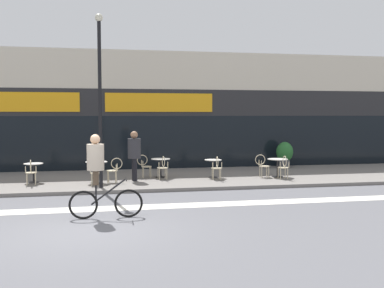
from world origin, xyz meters
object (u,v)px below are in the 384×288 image
object	(u,v)px
cafe_chair_3_near	(217,166)
pedestrian_near_end	(134,151)
cafe_chair_4_side	(262,164)
cafe_chair_2_near	(163,166)
cafe_chair_0_near	(31,171)
bistro_table_0	(34,169)
bistro_table_4	(278,164)
cafe_chair_1_side	(114,168)
cyclist_0	(99,172)
cafe_chair_1_near	(96,171)
cafe_chair_4_near	(284,166)
bistro_table_3	(213,165)
bistro_table_1	(96,168)
lamp_post	(100,89)
cafe_chair_2_side	(145,165)
planter_pot	(285,154)
bistro_table_2	(161,164)

from	to	relation	value
cafe_chair_3_near	pedestrian_near_end	bearing A→B (deg)	88.64
cafe_chair_4_side	pedestrian_near_end	size ratio (longest dim) A/B	0.49
cafe_chair_2_near	cafe_chair_4_side	bearing A→B (deg)	-97.76
cafe_chair_2_near	cafe_chair_0_near	bearing A→B (deg)	90.05
bistro_table_0	cafe_chair_4_side	bearing A→B (deg)	-1.94
bistro_table_0	bistro_table_4	distance (m)	9.25
cafe_chair_1_side	cyclist_0	bearing A→B (deg)	91.55
cafe_chair_1_near	cafe_chair_1_side	world-z (taller)	same
pedestrian_near_end	cafe_chair_4_near	bearing A→B (deg)	-11.52
bistro_table_0	cafe_chair_0_near	world-z (taller)	cafe_chair_0_near
bistro_table_4	cafe_chair_4_near	distance (m)	0.63
bistro_table_0	bistro_table_3	xyz separation A→B (m)	(6.69, -0.00, 0.00)
bistro_table_1	lamp_post	distance (m)	2.94
cafe_chair_2_side	cafe_chair_3_near	xyz separation A→B (m)	(2.62, -1.10, 0.00)
bistro_table_3	pedestrian_near_end	bearing A→B (deg)	-174.78
cafe_chair_4_side	planter_pot	bearing A→B (deg)	57.05
cafe_chair_4_near	pedestrian_near_end	xyz separation A→B (m)	(-5.62, 0.64, 0.58)
cyclist_0	bistro_table_2	bearing A→B (deg)	70.26
bistro_table_2	cafe_chair_0_near	bearing A→B (deg)	-166.79
bistro_table_3	planter_pot	world-z (taller)	planter_pot
bistro_table_4	cafe_chair_1_near	xyz separation A→B (m)	(-7.01, -0.89, -0.00)
cafe_chair_0_near	pedestrian_near_end	bearing A→B (deg)	-90.60
cafe_chair_4_side	cafe_chair_0_near	bearing A→B (deg)	-173.84
cafe_chair_4_near	cyclist_0	size ratio (longest dim) A/B	0.43
bistro_table_4	cyclist_0	distance (m)	8.72
cafe_chair_2_near	cafe_chair_4_side	xyz separation A→B (m)	(3.92, -0.14, 0.00)
cafe_chair_2_side	cafe_chair_3_near	world-z (taller)	same
cafe_chair_0_near	cyclist_0	xyz separation A→B (m)	(2.39, -5.05, 0.55)
bistro_table_1	cyclist_0	bearing A→B (deg)	-88.29
bistro_table_0	cafe_chair_1_side	world-z (taller)	cafe_chair_1_side
pedestrian_near_end	cafe_chair_2_near	bearing A→B (deg)	1.99
bistro_table_0	pedestrian_near_end	bearing A→B (deg)	-4.50
bistro_table_2	pedestrian_near_end	bearing A→B (deg)	-144.70
cafe_chair_4_near	bistro_table_3	bearing A→B (deg)	73.36
bistro_table_3	bistro_table_1	bearing A→B (deg)	-172.83
pedestrian_near_end	bistro_table_3	bearing A→B (deg)	0.17
bistro_table_1	pedestrian_near_end	size ratio (longest dim) A/B	0.42
bistro_table_2	bistro_table_4	xyz separation A→B (m)	(4.55, -0.77, -0.01)
cafe_chair_3_near	cyclist_0	world-z (taller)	cyclist_0
cafe_chair_2_near	cafe_chair_1_side	bearing A→B (deg)	97.25
cafe_chair_3_near	cafe_chair_4_near	distance (m)	2.57
cafe_chair_0_near	cafe_chair_2_side	distance (m)	4.20
bistro_table_4	cafe_chair_2_side	xyz separation A→B (m)	(-5.18, 0.77, -0.00)
lamp_post	cyclist_0	distance (m)	4.63
bistro_table_0	cafe_chair_3_near	distance (m)	6.71
cafe_chair_4_near	cafe_chair_2_near	bearing A→B (deg)	83.53
bistro_table_3	bistro_table_2	bearing A→B (deg)	166.56
cafe_chair_3_near	cafe_chair_1_side	bearing A→B (deg)	94.21
cafe_chair_1_near	cafe_chair_2_side	bearing A→B (deg)	-41.14
planter_pot	cafe_chair_1_near	bearing A→B (deg)	-156.59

